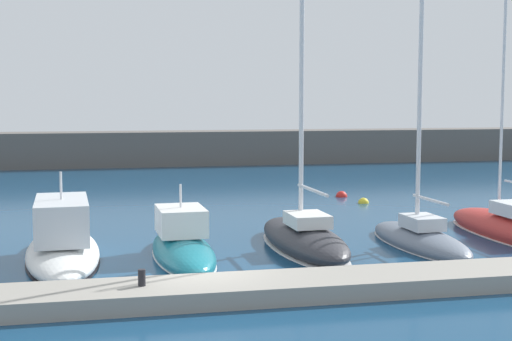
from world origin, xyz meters
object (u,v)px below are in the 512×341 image
object	(u,v)px
motorboat_teal_fourth	(183,247)
sailboat_charcoal_fifth	(304,235)
dock_bollard	(142,278)
mooring_buoy_yellow	(363,203)
mooring_buoy_red	(341,197)
sailboat_slate_sixth	(420,237)
motorboat_white_third	(63,243)

from	to	relation	value
motorboat_teal_fourth	sailboat_charcoal_fifth	xyz separation A→B (m)	(4.44, 0.45, 0.14)
sailboat_charcoal_fifth	dock_bollard	distance (m)	8.51
sailboat_charcoal_fifth	mooring_buoy_yellow	bearing A→B (deg)	-32.50
sailboat_charcoal_fifth	dock_bollard	xyz separation A→B (m)	(-6.12, -5.91, 0.21)
motorboat_teal_fourth	mooring_buoy_red	size ratio (longest dim) A/B	10.32
mooring_buoy_red	mooring_buoy_yellow	bearing A→B (deg)	-82.94
motorboat_teal_fourth	mooring_buoy_yellow	world-z (taller)	motorboat_teal_fourth
motorboat_teal_fourth	sailboat_slate_sixth	size ratio (longest dim) A/B	0.49
motorboat_teal_fourth	sailboat_slate_sixth	distance (m)	8.77
sailboat_charcoal_fifth	mooring_buoy_yellow	world-z (taller)	sailboat_charcoal_fifth
sailboat_charcoal_fifth	sailboat_slate_sixth	distance (m)	4.35
sailboat_slate_sixth	mooring_buoy_red	world-z (taller)	sailboat_slate_sixth
sailboat_charcoal_fifth	mooring_buoy_yellow	distance (m)	12.15
mooring_buoy_red	dock_bollard	xyz separation A→B (m)	(-12.03, -18.89, 0.73)
mooring_buoy_yellow	sailboat_charcoal_fifth	bearing A→B (deg)	-120.91
motorboat_white_third	mooring_buoy_yellow	size ratio (longest dim) A/B	14.39
motorboat_white_third	sailboat_slate_sixth	distance (m)	12.78
motorboat_teal_fourth	sailboat_slate_sixth	world-z (taller)	sailboat_slate_sixth
motorboat_teal_fourth	sailboat_slate_sixth	bearing A→B (deg)	-91.52
motorboat_teal_fourth	dock_bollard	world-z (taller)	motorboat_teal_fourth
motorboat_white_third	motorboat_teal_fourth	size ratio (longest dim) A/B	1.22
sailboat_slate_sixth	mooring_buoy_yellow	bearing A→B (deg)	-11.87
motorboat_white_third	dock_bollard	distance (m)	6.44
mooring_buoy_red	motorboat_white_third	bearing A→B (deg)	-138.08
sailboat_charcoal_fifth	dock_bollard	size ratio (longest dim) A/B	37.78
sailboat_charcoal_fifth	mooring_buoy_yellow	size ratio (longest dim) A/B	29.33
motorboat_white_third	sailboat_charcoal_fifth	bearing A→B (deg)	-93.36
mooring_buoy_red	dock_bollard	distance (m)	22.41
motorboat_teal_fourth	mooring_buoy_yellow	size ratio (longest dim) A/B	11.79
motorboat_white_third	sailboat_charcoal_fifth	world-z (taller)	sailboat_charcoal_fifth
mooring_buoy_red	dock_bollard	bearing A→B (deg)	-122.50
sailboat_slate_sixth	mooring_buoy_yellow	world-z (taller)	sailboat_slate_sixth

